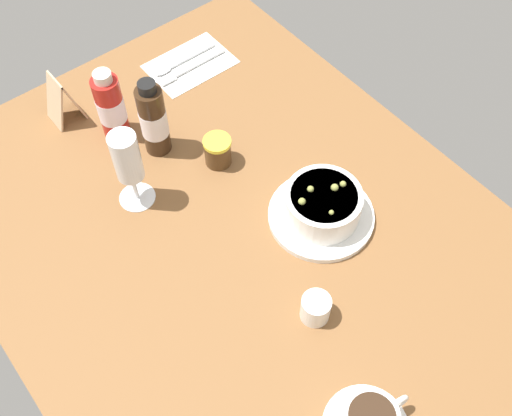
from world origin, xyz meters
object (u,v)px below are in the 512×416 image
Objects in this scene: menu_card at (61,99)px; sauce_bottle_red at (111,107)px; porridge_bowl at (322,207)px; sauce_bottle_brown at (153,120)px; creamer_jug at (316,308)px; jam_jar at (218,151)px; wine_glass at (127,161)px; cutlery_setting at (188,64)px.

sauce_bottle_red is at bearing -149.44° from menu_card.
sauce_bottle_brown is (31.97, 13.63, 4.29)cm from porridge_bowl.
menu_card is at bearing 8.87° from creamer_jug.
sauce_bottle_brown is 1.63× the size of menu_card.
porridge_bowl reaches higher than jam_jar.
wine_glass is 1.08× the size of sauce_bottle_red.
creamer_jug is at bearing 163.67° from cutlery_setting.
wine_glass is at bearing -179.74° from menu_card.
wine_glass reaches higher than menu_card.
porridge_bowl is at bearing -163.31° from jam_jar.
sauce_bottle_brown is at bearing 35.06° from jam_jar.
cutlery_setting is 2.98× the size of jam_jar.
menu_card is (9.71, 5.74, -1.93)cm from sauce_bottle_red.
jam_jar is at bearing -149.18° from menu_card.
creamer_jug is 39.86cm from wine_glass.
sauce_bottle_brown is at bearing -154.40° from sauce_bottle_red.
sauce_bottle_red is at bearing 4.45° from creamer_jug.
menu_card is (50.19, 23.44, 1.68)cm from porridge_bowl.
cutlery_setting is 1.05× the size of sauce_bottle_brown.
wine_glass is (24.35, 23.32, 7.29)cm from porridge_bowl.
jam_jar reaches higher than creamer_jug.
wine_glass is at bearing 128.20° from sauce_bottle_brown.
sauce_bottle_red is (-6.79, 21.97, 6.83)cm from cutlery_setting.
menu_card is at bearing 30.82° from jam_jar.
sauce_bottle_brown is (10.07, 7.06, 4.74)cm from jam_jar.
menu_card is at bearing 28.30° from sauce_bottle_brown.
porridge_bowl reaches higher than cutlery_setting.
menu_card is (28.29, 16.87, 2.13)cm from jam_jar.
creamer_jug is at bearing -165.44° from wine_glass.
sauce_bottle_brown reaches higher than creamer_jug.
porridge_bowl is 1.12× the size of sauce_bottle_brown.
jam_jar is (-2.44, -16.76, -7.74)cm from wine_glass.
porridge_bowl is at bearing 174.85° from cutlery_setting.
jam_jar is (21.91, 6.57, -0.45)cm from porridge_bowl.
sauce_bottle_brown is at bearing 0.14° from creamer_jug.
sauce_bottle_brown is at bearing -51.80° from wine_glass.
sauce_bottle_red is (8.50, 4.08, -0.68)cm from sauce_bottle_brown.
porridge_bowl is at bearing -136.23° from wine_glass.
menu_card is (63.59, 9.92, 2.62)cm from creamer_jug.
porridge_bowl is 55.42cm from menu_card.
menu_card is (2.92, 27.70, 4.91)cm from cutlery_setting.
sauce_bottle_brown reaches higher than wine_glass.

